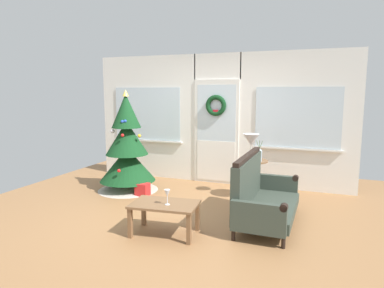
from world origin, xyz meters
TOP-DOWN VIEW (x-y plane):
  - ground_plane at (0.00, 0.00)m, footprint 6.76×6.76m
  - back_wall_with_door at (0.00, 2.08)m, footprint 5.20×0.19m
  - christmas_tree at (-1.38, 0.96)m, footprint 1.11×1.11m
  - settee_sofa at (1.20, 0.20)m, footprint 0.74×1.57m
  - side_table at (0.90, 1.25)m, footprint 0.50×0.48m
  - table_lamp at (0.84, 1.29)m, footprint 0.28×0.28m
  - flower_vase at (1.00, 1.19)m, footprint 0.11×0.10m
  - coffee_table at (0.13, -0.64)m, footprint 0.89×0.61m
  - wine_glass at (0.19, -0.68)m, footprint 0.08×0.08m
  - gift_box at (-0.95, 0.73)m, footprint 0.22×0.20m

SIDE VIEW (x-z plane):
  - ground_plane at x=0.00m, z-range 0.00..0.00m
  - gift_box at x=-0.95m, z-range 0.00..0.22m
  - coffee_table at x=0.13m, z-range 0.14..0.56m
  - settee_sofa at x=1.20m, z-range -0.10..0.86m
  - side_table at x=0.90m, z-range 0.14..0.81m
  - wine_glass at x=0.19m, z-range 0.46..0.65m
  - christmas_tree at x=-1.38m, z-range -0.21..1.65m
  - flower_vase at x=1.00m, z-range 0.61..0.96m
  - table_lamp at x=0.84m, z-range 0.73..1.17m
  - back_wall_with_door at x=0.00m, z-range 0.01..2.56m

